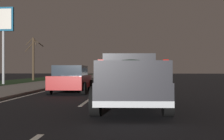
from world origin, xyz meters
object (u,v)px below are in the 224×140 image
(pickup_truck, at_px, (129,79))
(bare_tree_far, at_px, (33,57))
(sedan_red, at_px, (71,79))
(gas_price_sign, at_px, (3,26))
(sedan_silver, at_px, (130,74))

(pickup_truck, distance_m, bare_tree_far, 27.07)
(sedan_red, bearing_deg, gas_price_sign, 42.59)
(sedan_red, distance_m, gas_price_sign, 13.05)
(pickup_truck, bearing_deg, sedan_silver, 0.08)
(pickup_truck, bearing_deg, gas_price_sign, 37.65)
(sedan_red, relative_size, gas_price_sign, 0.63)
(sedan_silver, relative_size, gas_price_sign, 0.62)
(pickup_truck, relative_size, gas_price_sign, 0.78)
(bare_tree_far, bearing_deg, gas_price_sign, -176.98)
(gas_price_sign, height_order, bare_tree_far, gas_price_sign)
(sedan_silver, height_order, gas_price_sign, gas_price_sign)
(sedan_silver, distance_m, sedan_red, 20.29)
(bare_tree_far, bearing_deg, sedan_red, -154.20)
(sedan_silver, height_order, sedan_red, same)
(pickup_truck, bearing_deg, bare_tree_far, 26.57)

